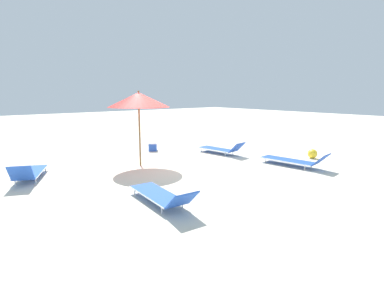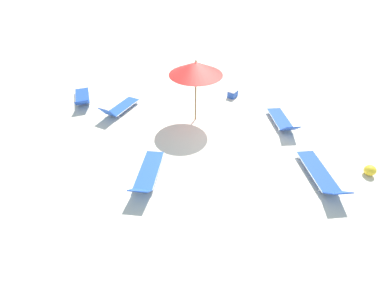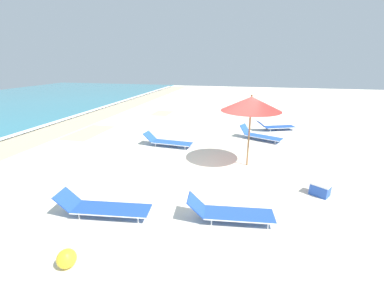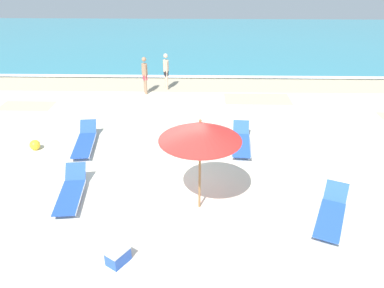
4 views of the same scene
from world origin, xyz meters
name	(u,v)px [view 3 (image 3 of 4)]	position (x,y,z in m)	size (l,w,h in m)	color
ground_plane	(218,176)	(0.00, 0.01, -0.08)	(60.00, 60.00, 0.16)	beige
beach_umbrella	(251,104)	(1.03, -0.92, 2.23)	(2.05, 2.05, 2.54)	olive
sun_lounger_under_umbrella	(167,141)	(2.46, 2.58, 0.21)	(0.78, 2.21, 0.56)	blue
sun_lounger_beside_umbrella	(259,135)	(4.36, -1.42, 0.22)	(1.36, 2.06, 0.63)	blue
sun_lounger_near_water_left	(103,207)	(-2.97, 2.45, 0.21)	(0.87, 2.32, 0.57)	blue
sun_lounger_near_water_right	(229,212)	(-2.50, -0.59, 0.22)	(0.83, 2.09, 0.57)	blue
sun_lounger_mid_beach_solo	(276,126)	(6.36, -2.31, 0.21)	(1.34, 2.16, 0.53)	blue
beach_ball	(67,259)	(-4.63, 2.19, 0.18)	(0.35, 0.35, 0.35)	yellow
cooler_box	(320,189)	(-0.73, -2.98, 0.19)	(0.57, 0.61, 0.37)	blue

